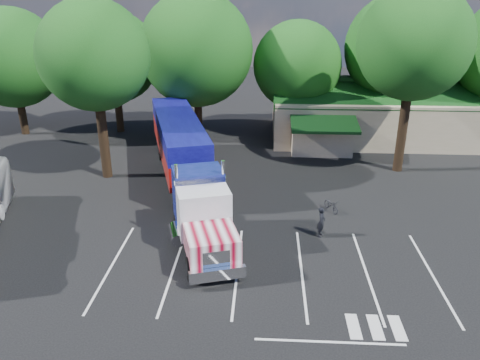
# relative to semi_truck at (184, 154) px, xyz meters

# --- Properties ---
(ground) EXTENTS (120.00, 120.00, 0.00)m
(ground) POSITION_rel_semi_truck_xyz_m (4.28, -3.93, -2.61)
(ground) COLOR black
(ground) RESTS_ON ground
(event_hall) EXTENTS (24.20, 14.12, 5.55)m
(event_hall) POSITION_rel_semi_truck_xyz_m (18.02, 13.88, -0.40)
(event_hall) COLOR tan
(event_hall) RESTS_ON ground
(tree_row_a) EXTENTS (9.00, 9.00, 11.68)m
(tree_row_a) POSITION_rel_semi_truck_xyz_m (-17.72, 12.57, 4.55)
(tree_row_a) COLOR black
(tree_row_a) RESTS_ON ground
(tree_row_b) EXTENTS (8.40, 8.40, 11.35)m
(tree_row_b) POSITION_rel_semi_truck_xyz_m (-8.72, 13.87, 4.52)
(tree_row_b) COLOR black
(tree_row_b) RESTS_ON ground
(tree_row_c) EXTENTS (10.00, 10.00, 13.05)m
(tree_row_c) POSITION_rel_semi_truck_xyz_m (-0.72, 12.27, 5.42)
(tree_row_c) COLOR black
(tree_row_c) RESTS_ON ground
(tree_row_d) EXTENTS (8.00, 8.00, 10.60)m
(tree_row_d) POSITION_rel_semi_truck_xyz_m (8.28, 13.57, 3.97)
(tree_row_d) COLOR black
(tree_row_d) RESTS_ON ground
(tree_row_e) EXTENTS (9.60, 9.60, 12.90)m
(tree_row_e) POSITION_rel_semi_truck_xyz_m (17.28, 14.07, 5.47)
(tree_row_e) COLOR black
(tree_row_e) RESTS_ON ground
(tree_near_left) EXTENTS (7.60, 7.60, 12.65)m
(tree_near_left) POSITION_rel_semi_truck_xyz_m (-6.22, 2.07, 6.20)
(tree_near_left) COLOR black
(tree_near_left) RESTS_ON ground
(tree_near_right) EXTENTS (8.00, 8.00, 13.50)m
(tree_near_right) POSITION_rel_semi_truck_xyz_m (15.78, 4.57, 6.85)
(tree_near_right) COLOR black
(tree_near_right) RESTS_ON ground
(semi_truck) EXTENTS (8.92, 21.90, 4.62)m
(semi_truck) POSITION_rel_semi_truck_xyz_m (0.00, 0.00, 0.00)
(semi_truck) COLOR black
(semi_truck) RESTS_ON ground
(woman) EXTENTS (0.56, 0.73, 1.78)m
(woman) POSITION_rel_semi_truck_xyz_m (8.78, -6.23, -1.72)
(woman) COLOR black
(woman) RESTS_ON ground
(bicycle) EXTENTS (1.13, 1.60, 0.80)m
(bicycle) POSITION_rel_semi_truck_xyz_m (9.78, -2.93, -2.22)
(bicycle) COLOR black
(bicycle) RESTS_ON ground
(silver_sedan) EXTENTS (5.00, 2.94, 1.56)m
(silver_sedan) POSITION_rel_semi_truck_xyz_m (16.28, 10.07, -1.83)
(silver_sedan) COLOR #929599
(silver_sedan) RESTS_ON ground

